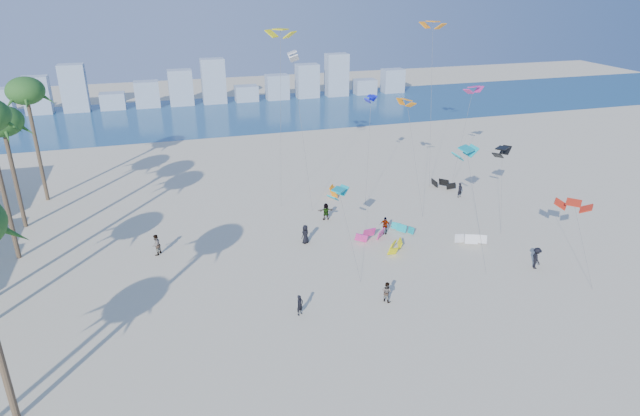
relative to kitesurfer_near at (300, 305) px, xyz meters
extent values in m
plane|color=beige|center=(1.08, -7.42, -0.80)|extent=(220.00, 220.00, 0.00)
plane|color=navy|center=(1.08, 64.58, -0.79)|extent=(220.00, 220.00, 0.00)
imported|color=black|center=(0.00, 0.00, 0.00)|extent=(0.70, 0.64, 1.59)
imported|color=gray|center=(6.76, -0.14, 0.02)|extent=(0.95, 1.00, 1.63)
imported|color=black|center=(3.44, 11.14, 0.10)|extent=(1.04, 0.98, 1.79)
imported|color=gray|center=(11.26, 10.92, 0.07)|extent=(1.07, 0.94, 1.73)
imported|color=black|center=(20.89, 1.01, 0.15)|extent=(1.01, 1.37, 1.90)
imported|color=gray|center=(6.84, 15.72, 0.08)|extent=(1.67, 0.69, 1.75)
imported|color=black|center=(22.97, 17.29, 0.04)|extent=(0.71, 0.58, 1.68)
imported|color=gray|center=(-9.82, 12.69, 0.16)|extent=(1.15, 1.18, 1.92)
cylinder|color=#595959|center=(5.84, 5.87, 2.18)|extent=(0.11, 5.72, 5.96)
cylinder|color=#595959|center=(16.65, 16.36, 4.67)|extent=(0.16, 5.84, 10.95)
cylinder|color=#595959|center=(22.56, 9.27, 2.99)|extent=(1.07, 3.08, 7.58)
cylinder|color=#595959|center=(5.88, 21.10, 6.98)|extent=(0.53, 5.65, 15.57)
cylinder|color=#595959|center=(13.24, 20.78, 4.52)|extent=(2.24, 4.94, 10.64)
cylinder|color=#595959|center=(23.32, -1.17, 2.08)|extent=(0.43, 4.15, 5.77)
cylinder|color=#595959|center=(3.70, 21.47, 8.20)|extent=(0.96, 2.18, 18.00)
cylinder|color=#595959|center=(25.07, 21.38, 4.79)|extent=(3.01, 2.25, 11.19)
cylinder|color=#595959|center=(16.47, 3.96, 3.86)|extent=(0.03, 5.08, 9.32)
cylinder|color=#595959|center=(22.23, 24.18, 8.20)|extent=(1.97, 5.96, 18.01)
cylinder|color=brown|center=(-21.50, 15.58, 5.54)|extent=(0.40, 0.40, 12.67)
cylinder|color=brown|center=(-22.15, 22.58, 4.50)|extent=(0.40, 0.40, 10.60)
ellipsoid|color=#26581F|center=(-22.15, 22.58, 9.80)|extent=(3.80, 3.80, 2.85)
cylinder|color=brown|center=(-21.12, 29.58, 5.22)|extent=(0.40, 0.40, 12.03)
ellipsoid|color=#26581F|center=(-21.12, 29.58, 11.23)|extent=(3.80, 3.80, 2.85)
cube|color=#9EADBF|center=(-28.52, 74.58, 2.50)|extent=(4.40, 3.00, 6.60)
cube|color=#9EADBF|center=(-22.32, 74.58, 3.40)|extent=(4.40, 3.00, 8.40)
cube|color=#9EADBF|center=(-16.12, 74.58, 0.70)|extent=(4.40, 3.00, 3.00)
cube|color=#9EADBF|center=(-9.92, 74.58, 1.60)|extent=(4.40, 3.00, 4.80)
cube|color=#9EADBF|center=(-3.72, 74.58, 2.50)|extent=(4.40, 3.00, 6.60)
cube|color=#9EADBF|center=(2.48, 74.58, 3.40)|extent=(4.40, 3.00, 8.40)
cube|color=#9EADBF|center=(8.68, 74.58, 0.70)|extent=(4.40, 3.00, 3.00)
cube|color=#9EADBF|center=(14.88, 74.58, 1.60)|extent=(4.40, 3.00, 4.80)
cube|color=#9EADBF|center=(21.08, 74.58, 2.50)|extent=(4.40, 3.00, 6.60)
cube|color=#9EADBF|center=(27.28, 74.58, 3.40)|extent=(4.40, 3.00, 8.40)
cube|color=#9EADBF|center=(33.48, 74.58, 0.70)|extent=(4.40, 3.00, 3.00)
cube|color=#9EADBF|center=(39.68, 74.58, 1.60)|extent=(4.40, 3.00, 4.80)
camera|label=1|loc=(-8.34, -33.14, 22.20)|focal=30.94mm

